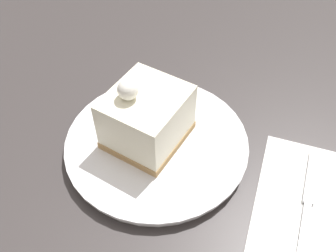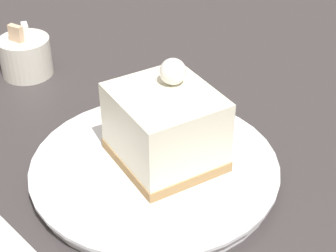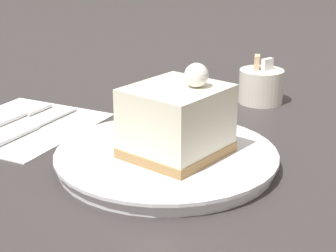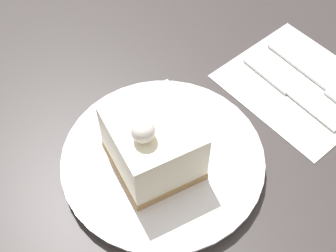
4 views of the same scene
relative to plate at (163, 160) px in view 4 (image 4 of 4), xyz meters
name	(u,v)px [view 4 (image 4 of 4)]	position (x,y,z in m)	size (l,w,h in m)	color
ground_plane	(197,172)	(-0.03, 0.04, -0.01)	(4.00, 4.00, 0.00)	#383333
plate	(163,160)	(0.00, 0.00, 0.00)	(0.26, 0.26, 0.02)	white
cake_slice	(153,144)	(0.01, 0.00, 0.05)	(0.11, 0.12, 0.11)	#AD8451
napkin	(299,85)	(-0.24, 0.02, -0.01)	(0.18, 0.21, 0.00)	white
fork	(319,81)	(-0.26, 0.03, 0.00)	(0.02, 0.17, 0.00)	silver
knife	(280,85)	(-0.21, 0.00, 0.00)	(0.01, 0.17, 0.00)	silver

